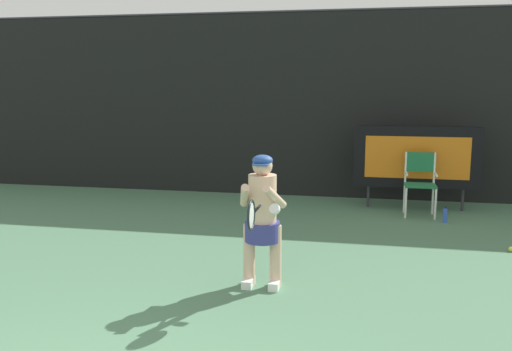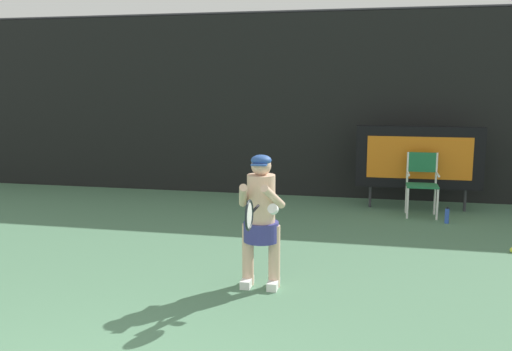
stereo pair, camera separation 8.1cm
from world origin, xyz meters
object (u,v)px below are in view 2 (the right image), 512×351
at_px(scoreboard, 419,157).
at_px(umpire_chair, 422,180).
at_px(water_bottle, 447,216).
at_px(tennis_player, 261,216).
at_px(tennis_racket, 250,215).
at_px(tennis_ball_loose, 512,250).

relative_size(scoreboard, umpire_chair, 2.04).
height_order(water_bottle, tennis_player, tennis_player).
distance_m(umpire_chair, tennis_player, 4.35).
xyz_separation_m(tennis_player, tennis_racket, (0.01, -0.61, 0.15)).
bearing_deg(tennis_racket, tennis_player, 93.10).
relative_size(scoreboard, tennis_racket, 3.65).
bearing_deg(scoreboard, umpire_chair, -85.88).
height_order(scoreboard, tennis_racket, scoreboard).
height_order(scoreboard, tennis_ball_loose, scoreboard).
height_order(scoreboard, umpire_chair, scoreboard).
relative_size(tennis_player, tennis_racket, 2.47).
distance_m(umpire_chair, water_bottle, 0.77).
bearing_deg(umpire_chair, tennis_ball_loose, -61.64).
relative_size(umpire_chair, tennis_ball_loose, 15.88).
bearing_deg(water_bottle, umpire_chair, 129.27).
height_order(umpire_chair, tennis_ball_loose, umpire_chair).
relative_size(umpire_chair, tennis_racket, 1.79).
xyz_separation_m(scoreboard, tennis_player, (-1.99, -4.34, -0.13)).
xyz_separation_m(umpire_chair, tennis_player, (-2.02, -3.85, 0.19)).
height_order(water_bottle, tennis_racket, tennis_racket).
relative_size(scoreboard, tennis_player, 1.48).
bearing_deg(scoreboard, tennis_ball_loose, -65.96).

